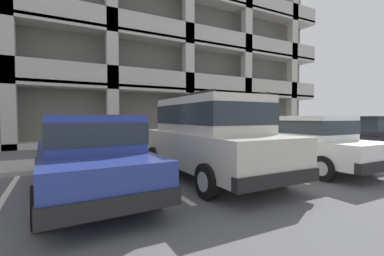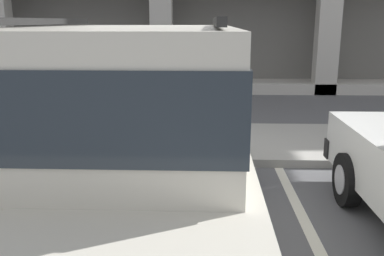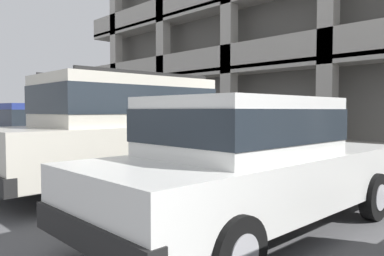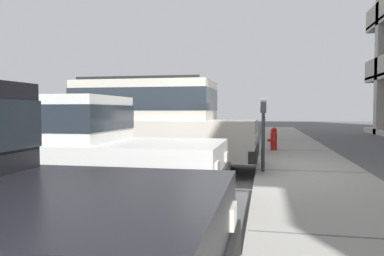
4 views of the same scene
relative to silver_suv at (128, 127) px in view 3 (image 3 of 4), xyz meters
name	(u,v)px [view 3 (image 3 of 4)]	position (x,y,z in m)	size (l,w,h in m)	color
ground_plane	(216,177)	(0.17, 2.17, -1.14)	(80.00, 80.00, 0.10)	#565659
sidewalk	(253,166)	(0.17, 3.47, -1.03)	(40.00, 2.20, 0.12)	#9E9B93
parking_stall_lines	(224,196)	(1.64, 0.77, -1.08)	(11.85, 4.80, 0.01)	silver
silver_suv	(128,127)	(0.00, 0.00, 0.00)	(2.04, 4.79, 2.03)	beige
red_sedan	(53,135)	(-2.80, -0.18, -0.27)	(1.97, 4.55, 1.54)	navy
dark_hatchback	(251,160)	(3.02, -0.32, -0.27)	(1.85, 4.48, 1.54)	silver
parking_meter_near	(236,119)	(0.41, 2.52, 0.12)	(0.35, 0.12, 1.46)	#47474C
parking_meter_far	(98,116)	(-5.45, 2.47, 0.13)	(0.35, 0.12, 1.47)	#47474C
fire_hydrant	(138,141)	(-3.68, 2.81, -0.62)	(0.30, 0.30, 0.70)	red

